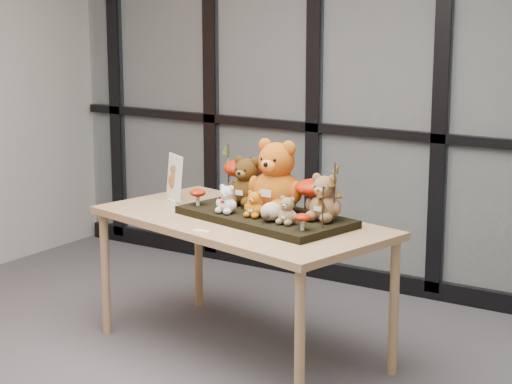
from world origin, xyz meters
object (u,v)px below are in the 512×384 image
Objects in this scene: diorama_tray at (265,217)px; plush_cream_hedgehog at (271,211)px; mushroom_back_left at (245,177)px; sign_holder at (174,180)px; display_table at (241,231)px; bear_small_yellow at (255,203)px; mushroom_back_right at (314,196)px; bear_tan_back at (324,195)px; bear_brown_medium at (247,178)px; bear_white_bow at (227,197)px; mushroom_front_right at (303,221)px; mushroom_front_left at (198,196)px; bear_pooh_yellow at (277,172)px; bear_beige_small at (287,209)px.

plush_cream_hedgehog is (0.12, -0.13, 0.07)m from diorama_tray.
mushroom_back_left reaches higher than sign_holder.
display_table is 0.61m from sign_holder.
mushroom_back_right is at bearing 46.38° from bear_small_yellow.
mushroom_back_left is at bearing 176.27° from bear_tan_back.
bear_white_bow is at bearing -73.58° from bear_brown_medium.
diorama_tray is at bearing -18.06° from bear_brown_medium.
bear_tan_back reaches higher than mushroom_front_right.
mushroom_front_left is (-0.74, -0.08, -0.08)m from bear_tan_back.
display_table is 17.65× the size of mushroom_front_left.
bear_tan_back reaches higher than mushroom_back_left.
bear_small_yellow is 1.42× the size of plush_cream_hedgehog.
mushroom_front_left is 0.77m from mushroom_front_right.
bear_small_yellow is 1.66× the size of mushroom_front_right.
mushroom_front_left is (-0.24, 0.06, -0.03)m from bear_white_bow.
display_table is 0.30m from bear_brown_medium.
display_table is 6.64× the size of bear_tan_back.
mushroom_front_left reaches higher than diorama_tray.
mushroom_back_left is at bearing 164.87° from mushroom_back_right.
mushroom_back_left is at bearing 43.36° from sign_holder.
bear_beige_small is (0.19, -0.21, -0.13)m from bear_pooh_yellow.
bear_pooh_yellow is 0.23m from bear_brown_medium.
display_table is 0.21m from bear_white_bow.
display_table is at bearing -153.43° from diorama_tray.
mushroom_front_left is at bearing -118.95° from mushroom_back_left.
diorama_tray is 0.25m from bear_pooh_yellow.
plush_cream_hedgehog reaches higher than mushroom_front_right.
bear_small_yellow is 0.12m from plush_cream_hedgehog.
bear_brown_medium is 1.13× the size of bear_tan_back.
mushroom_front_right is at bearing -75.04° from bear_tan_back.
bear_brown_medium is at bearing 174.53° from mushroom_back_right.
bear_pooh_yellow is 0.32m from bear_beige_small.
display_table is at bearing 1.91° from mushroom_front_left.
bear_brown_medium is 0.29m from bear_small_yellow.
diorama_tray is 3.52× the size of bear_tan_back.
plush_cream_hedgehog is (-0.22, -0.16, -0.08)m from bear_tan_back.
mushroom_back_left is 2.60× the size of mushroom_front_left.
diorama_tray is 0.23m from bear_white_bow.
bear_brown_medium is 0.48m from bear_beige_small.
bear_brown_medium is at bearing 106.42° from bear_white_bow.
bear_beige_small is (0.35, -0.10, 0.18)m from display_table.
sign_holder is at bearing -167.29° from bear_brown_medium.
bear_beige_small is at bearing -111.63° from bear_tan_back.
bear_small_yellow is at bearing 163.37° from mushroom_front_right.
mushroom_back_right reaches higher than bear_beige_small.
mushroom_back_right is (0.25, 0.07, 0.13)m from diorama_tray.
bear_white_bow is 1.80× the size of mushroom_front_right.
mushroom_back_right is at bearing 93.17° from bear_beige_small.
mushroom_back_right is at bearing 168.89° from bear_tan_back.
diorama_tray is 6.09× the size of bear_small_yellow.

